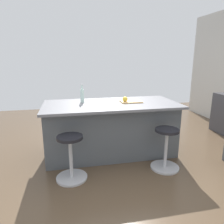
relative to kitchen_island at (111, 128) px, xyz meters
The scene contains 7 objects.
ground_plane 0.57m from the kitchen_island, 110.71° to the left, with size 8.17×8.17×0.00m, color brown.
kitchen_island is the anchor object (origin of this frame).
stool_by_window 1.02m from the kitchen_island, 135.32° to the left, with size 0.44×0.44×0.64m.
stool_middle 1.02m from the kitchen_island, 44.68° to the left, with size 0.44×0.44×0.64m.
cutting_board 0.59m from the kitchen_island, behind, with size 0.36×0.24×0.02m, color tan.
apple_yellow 0.58m from the kitchen_island, 168.49° to the left, with size 0.09×0.09×0.09m, color gold.
water_bottle 0.76m from the kitchen_island, 16.69° to the right, with size 0.06×0.06×0.31m.
Camera 1 is at (0.81, 3.12, 1.66)m, focal length 33.38 mm.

